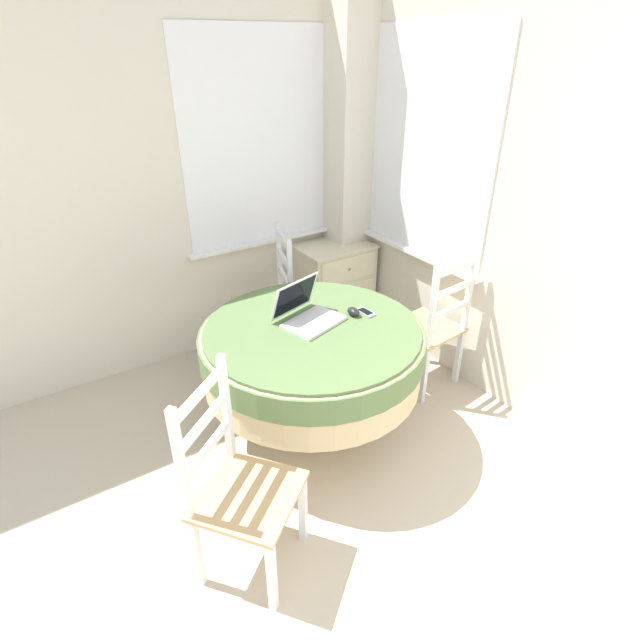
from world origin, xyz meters
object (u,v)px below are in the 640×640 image
(laptop, at_px, (307,313))
(dining_chair_near_back_window, at_px, (269,302))
(computer_mouse, at_px, (353,312))
(dining_chair_near_right_window, at_px, (431,327))
(round_dining_table, at_px, (312,350))
(dining_chair_camera_near, at_px, (238,487))
(corner_cabinet, at_px, (334,285))
(cell_phone, at_px, (365,312))

(laptop, xyz_separation_m, dining_chair_near_back_window, (0.17, 0.81, -0.33))
(computer_mouse, bearing_deg, laptop, 160.29)
(dining_chair_near_right_window, bearing_deg, dining_chair_near_back_window, 128.87)
(round_dining_table, xyz_separation_m, dining_chair_near_right_window, (0.92, -0.01, -0.13))
(dining_chair_near_back_window, height_order, dining_chair_near_right_window, same)
(computer_mouse, height_order, dining_chair_camera_near, dining_chair_camera_near)
(dining_chair_near_right_window, relative_size, corner_cabinet, 1.40)
(laptop, relative_size, dining_chair_near_right_window, 0.40)
(dining_chair_near_right_window, bearing_deg, laptop, 173.99)
(laptop, distance_m, computer_mouse, 0.27)
(laptop, height_order, cell_phone, laptop)
(corner_cabinet, bearing_deg, dining_chair_near_back_window, -167.43)
(laptop, xyz_separation_m, dining_chair_camera_near, (-0.74, -0.63, -0.33))
(laptop, bearing_deg, cell_phone, -18.04)
(laptop, xyz_separation_m, cell_phone, (0.33, -0.11, -0.04))
(dining_chair_near_back_window, bearing_deg, corner_cabinet, 12.57)
(cell_phone, bearing_deg, dining_chair_camera_near, -153.73)
(laptop, bearing_deg, dining_chair_near_back_window, 77.90)
(round_dining_table, bearing_deg, cell_phone, -4.34)
(cell_phone, bearing_deg, corner_cabinet, 63.79)
(laptop, xyz_separation_m, dining_chair_near_right_window, (0.90, -0.09, -0.33))
(round_dining_table, bearing_deg, laptop, 77.37)
(dining_chair_near_back_window, bearing_deg, dining_chair_camera_near, -122.41)
(dining_chair_near_back_window, distance_m, corner_cabinet, 0.70)
(computer_mouse, bearing_deg, corner_cabinet, 60.31)
(dining_chair_near_right_window, bearing_deg, cell_phone, -178.80)
(cell_phone, bearing_deg, computer_mouse, 167.94)
(dining_chair_near_right_window, distance_m, corner_cabinet, 1.06)
(laptop, bearing_deg, dining_chair_near_right_window, -6.01)
(laptop, distance_m, dining_chair_camera_near, 1.03)
(dining_chair_near_back_window, bearing_deg, dining_chair_near_right_window, -51.13)
(cell_phone, relative_size, corner_cabinet, 0.18)
(dining_chair_near_right_window, bearing_deg, dining_chair_camera_near, -161.78)
(cell_phone, distance_m, dining_chair_near_right_window, 0.64)
(dining_chair_near_right_window, xyz_separation_m, corner_cabinet, (-0.05, 1.05, -0.10))
(round_dining_table, bearing_deg, computer_mouse, -2.20)
(computer_mouse, distance_m, corner_cabinet, 1.27)
(cell_phone, distance_m, corner_cabinet, 1.25)
(dining_chair_camera_near, bearing_deg, laptop, 40.54)
(round_dining_table, height_order, dining_chair_near_back_window, dining_chair_near_back_window)
(round_dining_table, distance_m, dining_chair_camera_near, 0.92)
(round_dining_table, xyz_separation_m, computer_mouse, (0.27, -0.01, 0.17))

